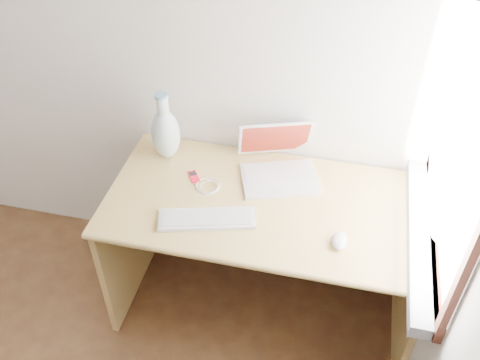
% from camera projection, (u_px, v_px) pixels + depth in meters
% --- Properties ---
extents(back_wall, '(3.50, 0.04, 2.60)m').
position_uv_depth(back_wall, '(67.00, 29.00, 2.47)').
color(back_wall, white).
rests_on(back_wall, floor).
extents(window, '(0.11, 0.99, 1.10)m').
position_uv_depth(window, '(459.00, 141.00, 1.87)').
color(window, white).
rests_on(window, right_wall).
extents(desk, '(1.44, 0.72, 0.76)m').
position_uv_depth(desk, '(268.00, 223.00, 2.59)').
color(desk, tan).
rests_on(desk, floor).
extents(laptop, '(0.41, 0.39, 0.24)m').
position_uv_depth(laptop, '(282.00, 165.00, 2.49)').
color(laptop, white).
rests_on(laptop, desk).
extents(external_keyboard, '(0.43, 0.23, 0.02)m').
position_uv_depth(external_keyboard, '(207.00, 219.00, 2.29)').
color(external_keyboard, white).
rests_on(external_keyboard, desk).
extents(mouse, '(0.07, 0.11, 0.04)m').
position_uv_depth(mouse, '(340.00, 241.00, 2.19)').
color(mouse, white).
rests_on(mouse, desk).
extents(ipod, '(0.08, 0.09, 0.01)m').
position_uv_depth(ipod, '(194.00, 176.00, 2.51)').
color(ipod, red).
rests_on(ipod, desk).
extents(cable_coil, '(0.13, 0.13, 0.01)m').
position_uv_depth(cable_coil, '(208.00, 186.00, 2.46)').
color(cable_coil, white).
rests_on(cable_coil, desk).
extents(remote, '(0.06, 0.07, 0.01)m').
position_uv_depth(remote, '(208.00, 214.00, 2.32)').
color(remote, white).
rests_on(remote, desk).
extents(vase, '(0.14, 0.14, 0.35)m').
position_uv_depth(vase, '(166.00, 132.00, 2.54)').
color(vase, white).
rests_on(vase, desk).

